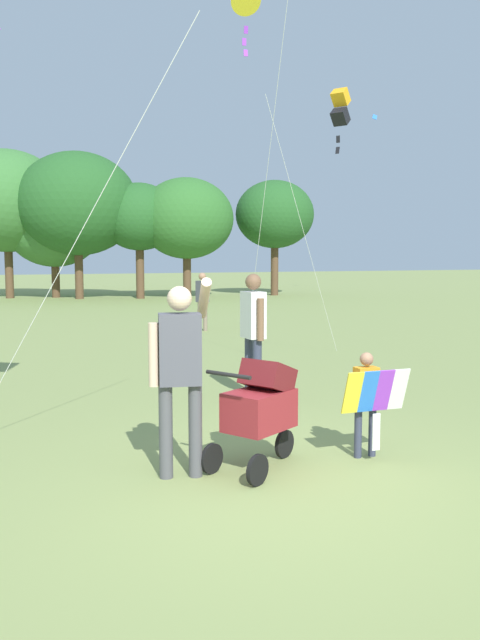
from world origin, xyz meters
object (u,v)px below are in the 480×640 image
person_red_shirt (202,297)px  child_with_butterfly_kite (368,395)px  kite_orange_delta (246,7)px  person_sitting_far (253,326)px  kite_green_novelty (340,108)px  person_adult_flyer (180,363)px  stroller (261,405)px

person_red_shirt → child_with_butterfly_kite: bearing=-99.0°
kite_orange_delta → person_sitting_far: bearing=-109.9°
kite_orange_delta → kite_green_novelty: 2.63m
kite_orange_delta → person_sitting_far: kite_orange_delta is taller
person_adult_flyer → kite_orange_delta: (3.21, 6.64, 5.65)m
kite_orange_delta → person_sitting_far: 7.02m
kite_green_novelty → person_sitting_far: (-3.27, -3.55, -3.85)m
stroller → kite_green_novelty: bearing=55.8°
person_adult_flyer → person_red_shirt: person_adult_flyer is taller
kite_green_novelty → person_adult_flyer: bearing=-128.9°
kite_orange_delta → person_red_shirt: 7.13m
child_with_butterfly_kite → kite_green_novelty: 8.33m
stroller → kite_orange_delta: size_ratio=0.15×
child_with_butterfly_kite → stroller: size_ratio=0.97×
person_adult_flyer → person_red_shirt: 11.35m
person_adult_flyer → person_sitting_far: (1.80, 2.74, -0.02)m
person_red_shirt → person_adult_flyer: bearing=-108.4°
kite_orange_delta → kite_green_novelty: (1.87, -0.34, -1.82)m
person_adult_flyer → person_red_shirt: bearing=71.6°
child_with_butterfly_kite → kite_orange_delta: bearing=78.8°
child_with_butterfly_kite → person_adult_flyer: size_ratio=0.58×
person_adult_flyer → kite_green_novelty: 8.95m
person_adult_flyer → person_red_shirt: (3.59, 10.77, -0.15)m
person_sitting_far → kite_green_novelty: bearing=47.3°
person_adult_flyer → kite_green_novelty: kite_green_novelty is taller
kite_green_novelty → kite_orange_delta: bearing=169.5°
kite_orange_delta → person_red_shirt: (0.38, 4.12, -5.80)m
child_with_butterfly_kite → person_red_shirt: size_ratio=0.70×
stroller → kite_green_novelty: (4.31, 6.33, 4.26)m
stroller → kite_green_novelty: size_ratio=0.20×
person_red_shirt → kite_orange_delta: bearing=-95.3°
person_sitting_far → person_red_shirt: bearing=77.4°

